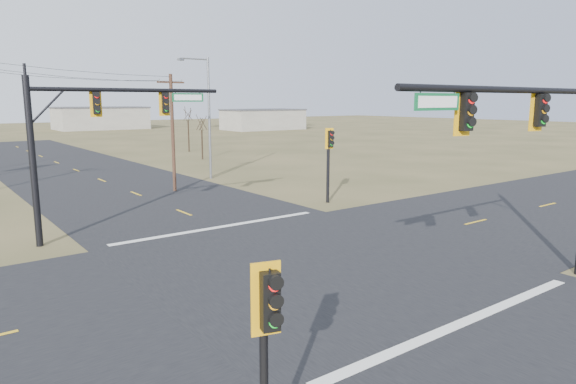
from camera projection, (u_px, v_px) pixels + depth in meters
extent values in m
plane|color=brown|center=(309.00, 262.00, 21.56)|extent=(320.00, 320.00, 0.00)
cube|color=black|center=(309.00, 262.00, 21.56)|extent=(160.00, 14.00, 0.02)
cube|color=black|center=(309.00, 262.00, 21.56)|extent=(14.00, 160.00, 0.02)
cube|color=silver|center=(463.00, 322.00, 15.64)|extent=(12.00, 0.40, 0.01)
cube|color=silver|center=(221.00, 227.00, 27.47)|extent=(12.00, 0.40, 0.01)
cylinder|color=black|center=(518.00, 90.00, 15.63)|extent=(10.87, 0.20, 0.20)
cube|color=#0C572C|center=(437.00, 102.00, 13.41)|extent=(1.80, 0.05, 0.45)
cylinder|color=black|center=(33.00, 163.00, 23.27)|extent=(0.31, 0.31, 7.81)
cylinder|color=black|center=(131.00, 90.00, 25.48)|extent=(9.49, 0.20, 0.20)
cube|color=#0C572C|center=(188.00, 97.00, 27.34)|extent=(1.80, 0.05, 0.45)
cylinder|color=black|center=(328.00, 167.00, 33.79)|extent=(0.21, 0.21, 4.79)
cylinder|color=black|center=(264.00, 369.00, 9.29)|extent=(0.16, 0.16, 3.79)
cylinder|color=#472D1E|center=(173.00, 134.00, 37.79)|extent=(0.25, 0.25, 8.61)
cube|color=#472D1E|center=(171.00, 82.00, 37.14)|extent=(2.11, 0.18, 0.12)
cylinder|color=slate|center=(209.00, 119.00, 43.92)|extent=(0.21, 0.21, 10.30)
cylinder|color=slate|center=(194.00, 59.00, 42.32)|extent=(2.47, 0.12, 0.12)
cube|color=slate|center=(181.00, 59.00, 41.61)|extent=(0.62, 0.46, 0.19)
cylinder|color=black|center=(202.00, 145.00, 59.13)|extent=(0.18, 0.18, 3.41)
cylinder|color=black|center=(189.00, 136.00, 67.95)|extent=(0.18, 0.18, 4.15)
cube|color=#A39F91|center=(101.00, 119.00, 122.64)|extent=(20.00, 12.00, 5.00)
cube|color=#A39F91|center=(263.00, 120.00, 120.62)|extent=(18.00, 10.00, 4.50)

